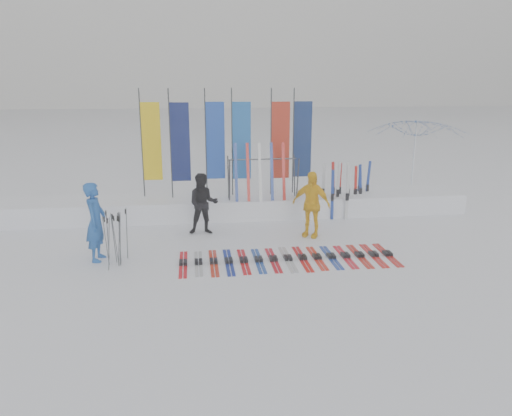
{
  "coord_description": "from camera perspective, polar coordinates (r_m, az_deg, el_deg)",
  "views": [
    {
      "loc": [
        -1.3,
        -10.1,
        4.1
      ],
      "look_at": [
        0.2,
        1.6,
        1.0
      ],
      "focal_mm": 35.0,
      "sensor_mm": 36.0,
      "label": 1
    }
  ],
  "objects": [
    {
      "name": "tent_canopy",
      "position": [
        17.42,
        17.71,
        5.24
      ],
      "size": [
        3.22,
        3.28,
        2.88
      ],
      "primitive_type": "imported",
      "rotation": [
        0.0,
        0.0,
        0.03
      ],
      "color": "white",
      "rests_on": "ground"
    },
    {
      "name": "person_blue",
      "position": [
        11.91,
        -17.85,
        -1.52
      ],
      "size": [
        0.51,
        0.71,
        1.83
      ],
      "primitive_type": "imported",
      "rotation": [
        0.0,
        0.0,
        1.45
      ],
      "color": "#1C52A7",
      "rests_on": "ground"
    },
    {
      "name": "feather_flags",
      "position": [
        15.08,
        -3.19,
        7.63
      ],
      "size": [
        5.13,
        0.3,
        3.2
      ],
      "color": "#383A3F",
      "rests_on": "ground"
    },
    {
      "name": "ski_row",
      "position": [
        11.63,
        3.59,
        -5.76
      ],
      "size": [
        4.98,
        1.7,
        0.07
      ],
      "color": "red",
      "rests_on": "ground"
    },
    {
      "name": "pole_cluster",
      "position": [
        11.62,
        -15.69,
        -3.39
      ],
      "size": [
        0.49,
        0.84,
        1.22
      ],
      "color": "#595B60",
      "rests_on": "ground"
    },
    {
      "name": "person_yellow",
      "position": [
        13.14,
        6.31,
        0.43
      ],
      "size": [
        1.09,
        0.91,
        1.75
      ],
      "primitive_type": "imported",
      "rotation": [
        0.0,
        0.0,
        -0.57
      ],
      "color": "yellow",
      "rests_on": "ground"
    },
    {
      "name": "person_black",
      "position": [
        13.37,
        -6.05,
        0.47
      ],
      "size": [
        0.82,
        0.65,
        1.65
      ],
      "primitive_type": "imported",
      "rotation": [
        0.0,
        0.0,
        -0.03
      ],
      "color": "black",
      "rests_on": "ground"
    },
    {
      "name": "ski_rack",
      "position": [
        14.7,
        0.78,
        4.07
      ],
      "size": [
        2.04,
        0.8,
        1.23
      ],
      "color": "#383A3F",
      "rests_on": "ground"
    },
    {
      "name": "snow_bank",
      "position": [
        15.24,
        -2.18,
        0.27
      ],
      "size": [
        14.0,
        1.6,
        0.6
      ],
      "primitive_type": "cube",
      "color": "white",
      "rests_on": "ground"
    },
    {
      "name": "ground",
      "position": [
        10.98,
        0.03,
        -7.21
      ],
      "size": [
        120.0,
        120.0,
        0.0
      ],
      "primitive_type": "plane",
      "color": "white",
      "rests_on": "ground"
    },
    {
      "name": "upright_skis",
      "position": [
        15.44,
        10.22,
        2.08
      ],
      "size": [
        1.63,
        1.2,
        1.69
      ],
      "color": "red",
      "rests_on": "ground"
    }
  ]
}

